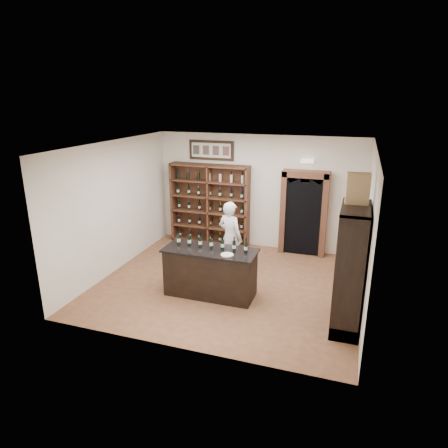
{
  "coord_description": "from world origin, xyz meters",
  "views": [
    {
      "loc": [
        2.45,
        -7.56,
        3.93
      ],
      "look_at": [
        -0.21,
        0.3,
        1.26
      ],
      "focal_mm": 32.0,
      "sensor_mm": 36.0,
      "label": 1
    }
  ],
  "objects_px": {
    "wine_shelf": "(210,204)",
    "counter_bottle_0": "(179,239)",
    "side_cabinet": "(350,287)",
    "wine_crate": "(358,189)",
    "tasting_counter": "(210,272)",
    "shopkeeper": "(230,237)"
  },
  "relations": [
    {
      "from": "wine_shelf",
      "to": "side_cabinet",
      "type": "xyz_separation_m",
      "value": [
        3.82,
        -3.23,
        -0.35
      ]
    },
    {
      "from": "tasting_counter",
      "to": "shopkeeper",
      "type": "relative_size",
      "value": 1.12
    },
    {
      "from": "tasting_counter",
      "to": "side_cabinet",
      "type": "xyz_separation_m",
      "value": [
        2.72,
        -0.3,
        0.26
      ]
    },
    {
      "from": "wine_crate",
      "to": "wine_shelf",
      "type": "bearing_deg",
      "value": 135.32
    },
    {
      "from": "shopkeeper",
      "to": "counter_bottle_0",
      "type": "bearing_deg",
      "value": 76.64
    },
    {
      "from": "shopkeeper",
      "to": "wine_crate",
      "type": "xyz_separation_m",
      "value": [
        2.66,
        -1.36,
        1.62
      ]
    },
    {
      "from": "wine_shelf",
      "to": "tasting_counter",
      "type": "bearing_deg",
      "value": -69.44
    },
    {
      "from": "tasting_counter",
      "to": "wine_crate",
      "type": "xyz_separation_m",
      "value": [
        2.68,
        -0.12,
        1.97
      ]
    },
    {
      "from": "wine_shelf",
      "to": "side_cabinet",
      "type": "bearing_deg",
      "value": -40.21
    },
    {
      "from": "wine_shelf",
      "to": "counter_bottle_0",
      "type": "bearing_deg",
      "value": -82.43
    },
    {
      "from": "shopkeeper",
      "to": "wine_crate",
      "type": "height_order",
      "value": "wine_crate"
    },
    {
      "from": "wine_crate",
      "to": "tasting_counter",
      "type": "bearing_deg",
      "value": 171.67
    },
    {
      "from": "wine_shelf",
      "to": "counter_bottle_0",
      "type": "height_order",
      "value": "wine_shelf"
    },
    {
      "from": "wine_shelf",
      "to": "shopkeeper",
      "type": "relative_size",
      "value": 1.31
    },
    {
      "from": "wine_shelf",
      "to": "wine_crate",
      "type": "height_order",
      "value": "wine_crate"
    },
    {
      "from": "tasting_counter",
      "to": "side_cabinet",
      "type": "distance_m",
      "value": 2.75
    },
    {
      "from": "counter_bottle_0",
      "to": "shopkeeper",
      "type": "relative_size",
      "value": 0.18
    },
    {
      "from": "tasting_counter",
      "to": "shopkeeper",
      "type": "distance_m",
      "value": 1.29
    },
    {
      "from": "counter_bottle_0",
      "to": "wine_crate",
      "type": "height_order",
      "value": "wine_crate"
    },
    {
      "from": "side_cabinet",
      "to": "wine_crate",
      "type": "distance_m",
      "value": 1.72
    },
    {
      "from": "wine_shelf",
      "to": "side_cabinet",
      "type": "distance_m",
      "value": 5.02
    },
    {
      "from": "wine_crate",
      "to": "counter_bottle_0",
      "type": "bearing_deg",
      "value": 170.95
    }
  ]
}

